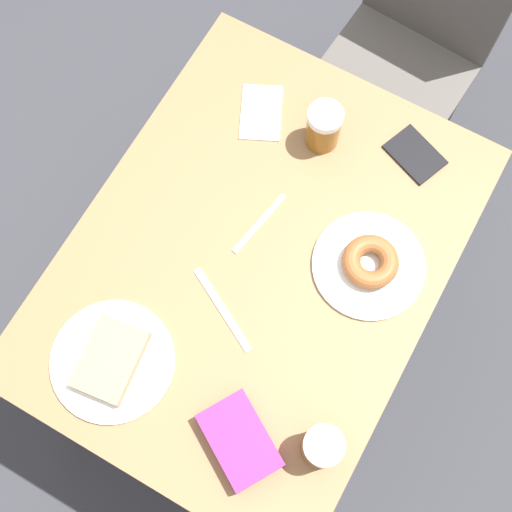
{
  "coord_description": "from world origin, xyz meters",
  "views": [
    {
      "loc": [
        0.23,
        -0.41,
        2.24
      ],
      "look_at": [
        0.0,
        0.0,
        0.79
      ],
      "focal_mm": 50.0,
      "sensor_mm": 36.0,
      "label": 1
    }
  ],
  "objects_px": {
    "plate_with_cake": "(112,360)",
    "beer_mug_center": "(324,127)",
    "knife": "(222,309)",
    "plate_with_donut": "(370,264)",
    "passport_near_edge": "(415,155)",
    "blue_pouch": "(240,441)",
    "chair": "(415,35)",
    "napkin_folded": "(261,113)",
    "beer_mug_left": "(322,447)",
    "fork": "(259,223)"
  },
  "relations": [
    {
      "from": "beer_mug_center",
      "to": "knife",
      "type": "height_order",
      "value": "beer_mug_center"
    },
    {
      "from": "plate_with_cake",
      "to": "beer_mug_center",
      "type": "height_order",
      "value": "beer_mug_center"
    },
    {
      "from": "chair",
      "to": "plate_with_cake",
      "type": "bearing_deg",
      "value": -94.15
    },
    {
      "from": "chair",
      "to": "beer_mug_center",
      "type": "distance_m",
      "value": 0.6
    },
    {
      "from": "chair",
      "to": "fork",
      "type": "relative_size",
      "value": 5.25
    },
    {
      "from": "napkin_folded",
      "to": "fork",
      "type": "bearing_deg",
      "value": -61.55
    },
    {
      "from": "chair",
      "to": "passport_near_edge",
      "type": "xyz_separation_m",
      "value": [
        0.16,
        -0.46,
        0.23
      ]
    },
    {
      "from": "plate_with_cake",
      "to": "chair",
      "type": "bearing_deg",
      "value": 81.6
    },
    {
      "from": "plate_with_cake",
      "to": "blue_pouch",
      "type": "bearing_deg",
      "value": -1.96
    },
    {
      "from": "beer_mug_left",
      "to": "beer_mug_center",
      "type": "xyz_separation_m",
      "value": [
        -0.31,
        0.61,
        0.0
      ]
    },
    {
      "from": "napkin_folded",
      "to": "blue_pouch",
      "type": "bearing_deg",
      "value": -64.05
    },
    {
      "from": "beer_mug_left",
      "to": "fork",
      "type": "xyz_separation_m",
      "value": [
        -0.34,
        0.36,
        -0.06
      ]
    },
    {
      "from": "knife",
      "to": "plate_with_cake",
      "type": "bearing_deg",
      "value": -124.38
    },
    {
      "from": "passport_near_edge",
      "to": "knife",
      "type": "bearing_deg",
      "value": -110.83
    },
    {
      "from": "plate_with_cake",
      "to": "beer_mug_left",
      "type": "xyz_separation_m",
      "value": [
        0.45,
        0.05,
        0.04
      ]
    },
    {
      "from": "beer_mug_center",
      "to": "chair",
      "type": "bearing_deg",
      "value": 85.8
    },
    {
      "from": "beer_mug_center",
      "to": "knife",
      "type": "relative_size",
      "value": 0.6
    },
    {
      "from": "beer_mug_left",
      "to": "napkin_folded",
      "type": "relative_size",
      "value": 0.69
    },
    {
      "from": "plate_with_cake",
      "to": "blue_pouch",
      "type": "distance_m",
      "value": 0.31
    },
    {
      "from": "beer_mug_center",
      "to": "napkin_folded",
      "type": "xyz_separation_m",
      "value": [
        -0.15,
        -0.01,
        -0.06
      ]
    },
    {
      "from": "plate_with_donut",
      "to": "napkin_folded",
      "type": "height_order",
      "value": "plate_with_donut"
    },
    {
      "from": "beer_mug_left",
      "to": "fork",
      "type": "distance_m",
      "value": 0.5
    },
    {
      "from": "plate_with_donut",
      "to": "chair",
      "type": "bearing_deg",
      "value": 104.29
    },
    {
      "from": "knife",
      "to": "passport_near_edge",
      "type": "relative_size",
      "value": 1.29
    },
    {
      "from": "knife",
      "to": "blue_pouch",
      "type": "relative_size",
      "value": 0.97
    },
    {
      "from": "plate_with_cake",
      "to": "napkin_folded",
      "type": "height_order",
      "value": "plate_with_cake"
    },
    {
      "from": "plate_with_cake",
      "to": "knife",
      "type": "distance_m",
      "value": 0.25
    },
    {
      "from": "plate_with_donut",
      "to": "knife",
      "type": "bearing_deg",
      "value": -133.63
    },
    {
      "from": "blue_pouch",
      "to": "passport_near_edge",
      "type": "bearing_deg",
      "value": 87.44
    },
    {
      "from": "napkin_folded",
      "to": "fork",
      "type": "xyz_separation_m",
      "value": [
        0.13,
        -0.24,
        -0.0
      ]
    },
    {
      "from": "knife",
      "to": "plate_with_donut",
      "type": "bearing_deg",
      "value": 46.37
    },
    {
      "from": "chair",
      "to": "knife",
      "type": "height_order",
      "value": "chair"
    },
    {
      "from": "fork",
      "to": "passport_near_edge",
      "type": "distance_m",
      "value": 0.39
    },
    {
      "from": "plate_with_donut",
      "to": "blue_pouch",
      "type": "bearing_deg",
      "value": -97.44
    },
    {
      "from": "plate_with_cake",
      "to": "beer_mug_center",
      "type": "bearing_deg",
      "value": 78.31
    },
    {
      "from": "beer_mug_left",
      "to": "knife",
      "type": "distance_m",
      "value": 0.35
    },
    {
      "from": "chair",
      "to": "napkin_folded",
      "type": "height_order",
      "value": "chair"
    },
    {
      "from": "knife",
      "to": "blue_pouch",
      "type": "height_order",
      "value": "blue_pouch"
    },
    {
      "from": "chair",
      "to": "plate_with_donut",
      "type": "bearing_deg",
      "value": -71.45
    },
    {
      "from": "chair",
      "to": "plate_with_donut",
      "type": "distance_m",
      "value": 0.81
    },
    {
      "from": "fork",
      "to": "knife",
      "type": "distance_m",
      "value": 0.21
    },
    {
      "from": "napkin_folded",
      "to": "knife",
      "type": "relative_size",
      "value": 0.87
    },
    {
      "from": "beer_mug_center",
      "to": "blue_pouch",
      "type": "relative_size",
      "value": 0.58
    },
    {
      "from": "passport_near_edge",
      "to": "blue_pouch",
      "type": "bearing_deg",
      "value": -92.56
    },
    {
      "from": "fork",
      "to": "blue_pouch",
      "type": "distance_m",
      "value": 0.47
    },
    {
      "from": "beer_mug_center",
      "to": "knife",
      "type": "bearing_deg",
      "value": -89.48
    },
    {
      "from": "plate_with_cake",
      "to": "knife",
      "type": "xyz_separation_m",
      "value": [
        0.14,
        0.21,
        -0.01
      ]
    },
    {
      "from": "plate_with_donut",
      "to": "fork",
      "type": "bearing_deg",
      "value": -173.32
    },
    {
      "from": "beer_mug_center",
      "to": "fork",
      "type": "bearing_deg",
      "value": -95.16
    },
    {
      "from": "beer_mug_left",
      "to": "blue_pouch",
      "type": "height_order",
      "value": "beer_mug_left"
    }
  ]
}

